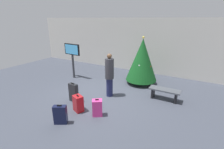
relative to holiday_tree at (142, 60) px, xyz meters
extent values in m
plane|color=#424754|center=(-1.08, -2.39, -1.27)|extent=(16.00, 16.00, 0.00)
cube|color=beige|center=(-1.08, 2.01, 0.39)|extent=(16.00, 0.20, 3.33)
cylinder|color=#4C3319|center=(0.00, 0.00, -1.17)|extent=(0.12, 0.12, 0.21)
cone|color=#14511E|center=(0.00, 0.00, 0.00)|extent=(1.60, 1.60, 2.13)
sphere|color=#F2D84C|center=(0.00, 0.00, 1.13)|extent=(0.12, 0.12, 0.12)
sphere|color=blue|center=(0.16, 0.52, -0.45)|extent=(0.08, 0.08, 0.08)
sphere|color=red|center=(0.47, -0.05, -0.27)|extent=(0.08, 0.08, 0.08)
sphere|color=silver|center=(0.13, 0.27, 0.22)|extent=(0.08, 0.08, 0.08)
sphere|color=silver|center=(0.03, -0.45, -0.19)|extent=(0.08, 0.08, 0.08)
sphere|color=silver|center=(-0.04, 0.25, 0.36)|extent=(0.08, 0.08, 0.08)
cylinder|color=#333338|center=(-3.70, -1.10, -0.60)|extent=(0.12, 0.12, 1.35)
cube|color=black|center=(-3.70, -1.10, 0.38)|extent=(1.08, 0.15, 0.61)
cube|color=#4CB2F2|center=(-3.70, -1.14, 0.38)|extent=(0.97, 0.08, 0.52)
cube|color=#4C5159|center=(1.51, -1.29, -0.82)|extent=(1.26, 0.44, 0.06)
cube|color=black|center=(1.04, -1.29, -1.06)|extent=(0.08, 0.35, 0.42)
cube|color=black|center=(1.99, -1.29, -1.06)|extent=(0.08, 0.35, 0.42)
cylinder|color=#1E234C|center=(-0.67, -2.13, -0.86)|extent=(0.28, 0.28, 0.82)
cylinder|color=#333338|center=(-0.67, -2.13, -0.01)|extent=(0.43, 0.43, 0.88)
sphere|color=brown|center=(-0.67, -2.13, 0.53)|extent=(0.20, 0.20, 0.20)
cube|color=#E5388C|center=(-0.25, -3.69, -0.97)|extent=(0.43, 0.41, 0.60)
cube|color=black|center=(-0.25, -3.69, -0.65)|extent=(0.12, 0.09, 0.04)
cube|color=#B2191E|center=(-1.03, -3.79, -0.97)|extent=(0.45, 0.40, 0.61)
cube|color=black|center=(-1.03, -3.79, -0.65)|extent=(0.13, 0.08, 0.04)
cube|color=#141938|center=(-1.02, -4.66, -0.96)|extent=(0.46, 0.38, 0.64)
cube|color=black|center=(-1.02, -4.66, -0.62)|extent=(0.14, 0.10, 0.04)
cube|color=#232326|center=(-1.70, -3.30, -0.89)|extent=(0.42, 0.22, 0.77)
cube|color=black|center=(-1.70, -3.30, -0.48)|extent=(0.15, 0.05, 0.04)
camera|label=1|loc=(2.71, -7.80, 1.99)|focal=26.21mm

